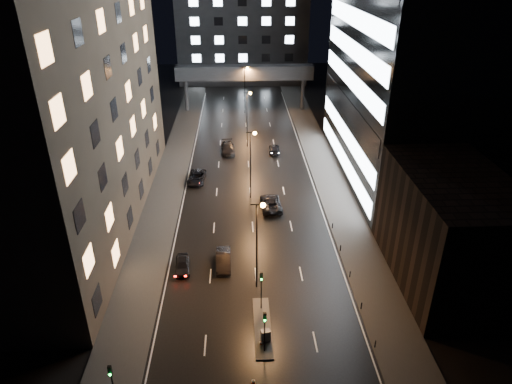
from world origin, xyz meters
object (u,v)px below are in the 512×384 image
at_px(car_away_a, 182,265).
at_px(car_toward_a, 271,203).
at_px(car_toward_b, 274,149).
at_px(utility_cabinet, 265,336).
at_px(car_away_d, 228,148).
at_px(car_away_b, 223,260).
at_px(car_away_c, 197,177).

relative_size(car_away_a, car_toward_a, 0.69).
height_order(car_toward_b, utility_cabinet, utility_cabinet).
height_order(car_away_a, utility_cabinet, utility_cabinet).
height_order(car_away_d, car_toward_b, car_away_d).
relative_size(car_away_b, utility_cabinet, 3.82).
relative_size(car_toward_b, utility_cabinet, 3.71).
bearing_deg(car_away_b, car_away_d, 88.34).
xyz_separation_m(car_away_b, car_away_c, (-4.61, 21.77, -0.03)).
xyz_separation_m(car_away_d, utility_cabinet, (3.96, -45.04, -0.05)).
xyz_separation_m(car_away_b, car_toward_a, (6.30, 12.97, 0.02)).
xyz_separation_m(car_away_d, car_toward_a, (6.21, -20.39, -0.02)).
distance_m(car_away_c, utility_cabinet, 34.56).
bearing_deg(car_toward_b, car_toward_a, 87.69).
bearing_deg(car_away_c, car_away_a, -85.68).
distance_m(car_toward_b, utility_cabinet, 45.00).
distance_m(car_away_d, car_toward_b, 8.22).
relative_size(car_away_a, car_toward_b, 0.87).
relative_size(car_away_b, car_toward_b, 1.03).
relative_size(car_away_c, utility_cabinet, 4.37).
bearing_deg(car_away_d, car_toward_a, -77.32).
distance_m(car_away_c, car_toward_a, 14.01).
xyz_separation_m(car_away_b, car_toward_b, (8.31, 33.11, -0.11)).
distance_m(car_away_c, car_toward_b, 17.19).
bearing_deg(car_away_a, car_toward_a, 45.93).
bearing_deg(utility_cabinet, car_toward_b, 72.24).
height_order(car_away_d, car_toward_a, car_away_d).
xyz_separation_m(car_away_a, utility_cabinet, (8.61, -11.11, 0.09)).
xyz_separation_m(car_away_c, car_away_d, (4.69, 11.59, 0.07)).
bearing_deg(car_toward_b, car_away_c, 44.67).
bearing_deg(car_away_c, car_toward_b, 45.49).
distance_m(car_away_b, car_away_d, 33.35).
height_order(car_away_c, utility_cabinet, car_away_c).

